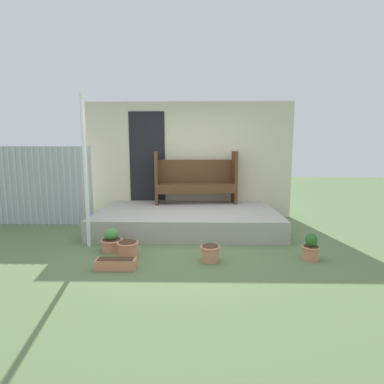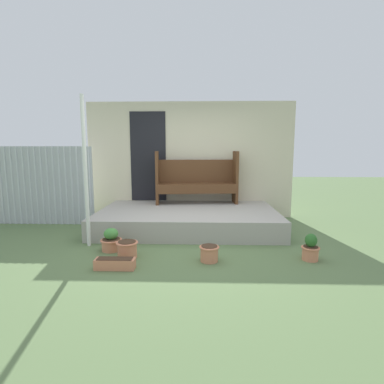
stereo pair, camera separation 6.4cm
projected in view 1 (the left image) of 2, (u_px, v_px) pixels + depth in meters
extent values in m
plane|color=#5B7547|center=(188.00, 244.00, 4.93)|extent=(24.00, 24.00, 0.00)
cube|color=#A8A399|center=(188.00, 219.00, 5.92)|extent=(3.44, 2.05, 0.37)
cube|color=beige|center=(189.00, 160.00, 6.80)|extent=(4.64, 0.06, 2.60)
cube|color=black|center=(147.00, 157.00, 6.77)|extent=(0.80, 0.02, 2.00)
cube|color=#ADB2B7|center=(29.00, 186.00, 6.14)|extent=(2.60, 0.02, 1.61)
cylinder|color=silver|center=(5.00, 186.00, 6.13)|extent=(0.04, 0.04, 1.61)
cylinder|color=silver|center=(11.00, 186.00, 6.13)|extent=(0.04, 0.04, 1.61)
cylinder|color=silver|center=(17.00, 186.00, 6.13)|extent=(0.04, 0.04, 1.61)
cylinder|color=silver|center=(23.00, 186.00, 6.12)|extent=(0.04, 0.04, 1.61)
cylinder|color=silver|center=(29.00, 186.00, 6.12)|extent=(0.04, 0.04, 1.61)
cylinder|color=silver|center=(35.00, 186.00, 6.12)|extent=(0.04, 0.04, 1.61)
cylinder|color=silver|center=(41.00, 186.00, 6.12)|extent=(0.04, 0.04, 1.61)
cylinder|color=silver|center=(47.00, 186.00, 6.12)|extent=(0.04, 0.04, 1.61)
cylinder|color=silver|center=(53.00, 186.00, 6.11)|extent=(0.04, 0.04, 1.61)
cylinder|color=silver|center=(59.00, 186.00, 6.11)|extent=(0.04, 0.04, 1.61)
cylinder|color=silver|center=(65.00, 186.00, 6.11)|extent=(0.04, 0.04, 1.61)
cylinder|color=silver|center=(71.00, 186.00, 6.11)|extent=(0.04, 0.04, 1.61)
cylinder|color=silver|center=(77.00, 186.00, 6.10)|extent=(0.04, 0.04, 1.61)
cylinder|color=silver|center=(83.00, 186.00, 6.10)|extent=(0.04, 0.04, 1.61)
cylinder|color=silver|center=(89.00, 186.00, 6.10)|extent=(0.04, 0.04, 1.61)
cylinder|color=white|center=(85.00, 173.00, 4.69)|extent=(0.06, 0.06, 2.39)
cube|color=#54331C|center=(156.00, 178.00, 6.43)|extent=(0.10, 0.40, 1.14)
cube|color=#54331C|center=(235.00, 177.00, 6.56)|extent=(0.10, 0.40, 1.14)
cube|color=#54331C|center=(196.00, 184.00, 6.52)|extent=(1.68, 0.55, 0.04)
cube|color=#54331C|center=(197.00, 190.00, 6.35)|extent=(1.64, 0.19, 0.16)
cube|color=#54331C|center=(195.00, 171.00, 6.65)|extent=(1.64, 0.20, 0.51)
cylinder|color=tan|center=(112.00, 245.00, 4.62)|extent=(0.29, 0.29, 0.18)
torus|color=tan|center=(112.00, 240.00, 4.61)|extent=(0.33, 0.33, 0.02)
cylinder|color=#422D1E|center=(111.00, 239.00, 4.61)|extent=(0.27, 0.27, 0.01)
ellipsoid|color=#478C3D|center=(111.00, 234.00, 4.60)|extent=(0.22, 0.22, 0.18)
cylinder|color=tan|center=(128.00, 250.00, 4.32)|extent=(0.28, 0.28, 0.24)
torus|color=tan|center=(128.00, 243.00, 4.30)|extent=(0.32, 0.32, 0.02)
cylinder|color=#422D1E|center=(128.00, 242.00, 4.30)|extent=(0.26, 0.26, 0.01)
cylinder|color=tan|center=(210.00, 254.00, 4.19)|extent=(0.25, 0.25, 0.22)
torus|color=tan|center=(210.00, 247.00, 4.18)|extent=(0.28, 0.28, 0.02)
cylinder|color=#422D1E|center=(210.00, 246.00, 4.18)|extent=(0.23, 0.23, 0.01)
cylinder|color=tan|center=(311.00, 253.00, 4.26)|extent=(0.22, 0.22, 0.19)
torus|color=tan|center=(311.00, 247.00, 4.24)|extent=(0.26, 0.26, 0.02)
cylinder|color=#422D1E|center=(311.00, 246.00, 4.24)|extent=(0.20, 0.20, 0.01)
ellipsoid|color=#2D6628|center=(311.00, 240.00, 4.23)|extent=(0.17, 0.17, 0.19)
cube|color=tan|center=(116.00, 264.00, 3.92)|extent=(0.52, 0.17, 0.14)
cube|color=#422D1E|center=(116.00, 259.00, 3.91)|extent=(0.46, 0.14, 0.01)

